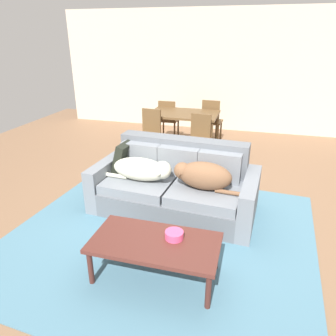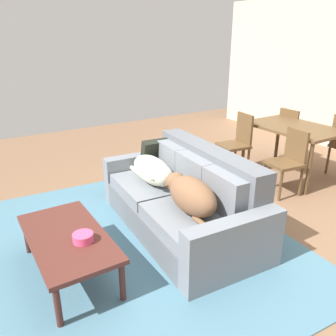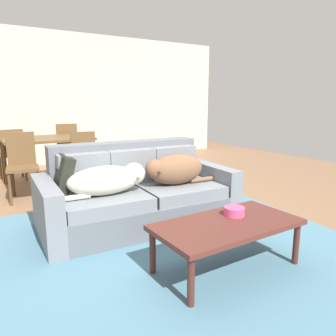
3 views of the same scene
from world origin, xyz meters
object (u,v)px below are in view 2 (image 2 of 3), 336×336
Objects in this scene: couch at (184,200)px; dining_table at (294,131)px; dog_on_left_cushion at (153,171)px; dining_chair_near_left at (238,141)px; coffee_table at (68,240)px; bowl_on_coffee_table at (83,238)px; dog_on_right_cushion at (190,194)px; dining_chair_near_right at (288,159)px; dining_chair_far_left at (291,131)px; throw_pillow_by_left_arm at (157,155)px.

couch reaches higher than dining_table.
dog_on_left_cushion is at bearing -89.24° from dining_table.
dining_table is 1.42× the size of dining_chair_near_left.
coffee_table is 0.20m from bowl_on_coffee_table.
dog_on_right_cushion reaches higher than dog_on_left_cushion.
dining_chair_near_right is 0.99× the size of dining_chair_far_left.
throw_pillow_by_left_arm is 1.70m from bowl_on_coffee_table.
couch reaches higher than dining_chair_near_right.
dog_on_right_cushion is 0.92× the size of dining_chair_far_left.
couch is 1.32m from coffee_table.
dining_chair_far_left reaches higher than dog_on_right_cushion.
throw_pillow_by_left_arm is at bearing -107.99° from dining_chair_near_right.
dining_chair_near_left is at bearing 95.69° from throw_pillow_by_left_arm.
bowl_on_coffee_table is at bearing 105.55° from dining_chair_far_left.
dog_on_right_cushion is at bearing -46.26° from dining_chair_near_left.
dining_chair_near_left is at bearing -127.55° from dining_table.
dining_chair_near_right is at bearing 96.06° from bowl_on_coffee_table.
couch is at bearing 27.41° from dog_on_left_cushion.
couch is at bearing -82.09° from dining_chair_near_right.
dining_chair_far_left is at bearing 92.66° from throw_pillow_by_left_arm.
dining_chair_near_left is (-1.20, 2.82, 0.07)m from bowl_on_coffee_table.
dog_on_left_cushion is 1.28m from coffee_table.
dining_chair_near_left is at bearing 123.58° from couch.
dog_on_left_cushion is 2.40m from dining_table.
couch is 0.50m from dog_on_right_cushion.
bowl_on_coffee_table is 2.90m from dining_chair_near_right.
couch is 2.92m from dining_chair_far_left.
dog_on_left_cushion is at bearing 122.61° from bowl_on_coffee_table.
dog_on_right_cushion is 0.88× the size of dining_chair_near_left.
dog_on_left_cushion is at bearing 98.79° from dining_chair_far_left.
dog_on_right_cushion is at bearing -70.84° from dining_chair_near_right.
dining_chair_near_left reaches higher than bowl_on_coffee_table.
dining_chair_far_left is (-0.12, 2.68, -0.12)m from throw_pillow_by_left_arm.
dining_chair_far_left is (-0.46, 0.55, -0.19)m from dining_table.
dining_chair_far_left is at bearing 111.60° from couch.
dog_on_left_cushion is 1.05× the size of dining_chair_near_right.
coffee_table is at bearing -61.52° from dog_on_left_cushion.
dog_on_right_cushion reaches higher than bowl_on_coffee_table.
couch is 0.81m from throw_pillow_by_left_arm.
dining_table is 0.73m from dining_chair_near_right.
dining_chair_near_right is (0.40, -0.57, -0.20)m from dining_table.
dog_on_right_cushion is at bearing -23.62° from couch.
dining_table is 0.82m from dining_chair_near_left.
dog_on_left_cushion is at bearing -65.19° from dining_chair_near_left.
dining_chair_far_left is at bearing 135.15° from dining_chair_near_right.
dining_chair_far_left is at bearing 103.93° from coffee_table.
couch is 2.45× the size of dining_chair_near_right.
dog_on_right_cushion reaches higher than coffee_table.
dining_chair_near_left reaches higher than coffee_table.
bowl_on_coffee_table is 0.20× the size of dining_chair_near_right.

